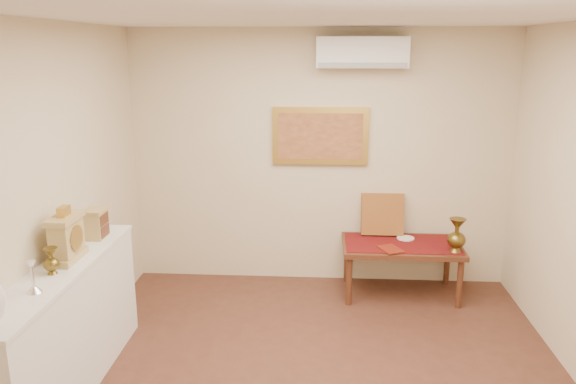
# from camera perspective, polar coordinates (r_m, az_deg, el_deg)

# --- Properties ---
(ceiling) EXTENTS (4.50, 4.50, 0.00)m
(ceiling) POSITION_cam_1_polar(r_m,az_deg,el_deg) (3.61, 3.25, 17.65)
(ceiling) COLOR silver
(ceiling) RESTS_ON ground
(wall_back) EXTENTS (4.00, 0.02, 2.70)m
(wall_back) POSITION_cam_1_polar(r_m,az_deg,el_deg) (5.96, 3.26, 3.36)
(wall_back) COLOR beige
(wall_back) RESTS_ON ground
(wall_left) EXTENTS (0.02, 4.50, 2.70)m
(wall_left) POSITION_cam_1_polar(r_m,az_deg,el_deg) (4.29, -24.82, -2.42)
(wall_left) COLOR beige
(wall_left) RESTS_ON ground
(candlestick) EXTENTS (0.10, 0.10, 0.21)m
(candlestick) POSITION_cam_1_polar(r_m,az_deg,el_deg) (3.95, -24.51, -7.85)
(candlestick) COLOR silver
(candlestick) RESTS_ON display_ledge
(brass_urn_small) EXTENTS (0.11, 0.11, 0.24)m
(brass_urn_small) POSITION_cam_1_polar(r_m,az_deg,el_deg) (4.21, -22.95, -6.12)
(brass_urn_small) COLOR brown
(brass_urn_small) RESTS_ON display_ledge
(table_cloth) EXTENTS (1.14, 0.59, 0.01)m
(table_cloth) POSITION_cam_1_polar(r_m,az_deg,el_deg) (5.87, 11.47, -5.15)
(table_cloth) COLOR maroon
(table_cloth) RESTS_ON low_table
(brass_urn_tall) EXTENTS (0.18, 0.18, 0.41)m
(brass_urn_tall) POSITION_cam_1_polar(r_m,az_deg,el_deg) (5.71, 16.78, -3.86)
(brass_urn_tall) COLOR brown
(brass_urn_tall) RESTS_ON table_cloth
(plate) EXTENTS (0.18, 0.18, 0.01)m
(plate) POSITION_cam_1_polar(r_m,az_deg,el_deg) (6.01, 11.86, -4.61)
(plate) COLOR white
(plate) RESTS_ON table_cloth
(menu) EXTENTS (0.27, 0.30, 0.01)m
(menu) POSITION_cam_1_polar(r_m,az_deg,el_deg) (5.67, 10.38, -5.72)
(menu) COLOR maroon
(menu) RESTS_ON table_cloth
(cushion) EXTENTS (0.44, 0.19, 0.45)m
(cushion) POSITION_cam_1_polar(r_m,az_deg,el_deg) (6.05, 9.56, -2.23)
(cushion) COLOR maroon
(cushion) RESTS_ON table_cloth
(display_ledge) EXTENTS (0.37, 2.02, 0.98)m
(display_ledge) POSITION_cam_1_polar(r_m,az_deg,el_deg) (4.52, -21.65, -12.97)
(display_ledge) COLOR silver
(display_ledge) RESTS_ON floor
(mantel_clock) EXTENTS (0.17, 0.36, 0.41)m
(mantel_clock) POSITION_cam_1_polar(r_m,az_deg,el_deg) (4.41, -21.56, -4.33)
(mantel_clock) COLOR tan
(mantel_clock) RESTS_ON display_ledge
(wooden_chest) EXTENTS (0.16, 0.21, 0.24)m
(wooden_chest) POSITION_cam_1_polar(r_m,az_deg,el_deg) (4.86, -18.96, -3.02)
(wooden_chest) COLOR tan
(wooden_chest) RESTS_ON display_ledge
(low_table) EXTENTS (1.20, 0.70, 0.55)m
(low_table) POSITION_cam_1_polar(r_m,az_deg,el_deg) (5.90, 11.44, -5.78)
(low_table) COLOR #542A19
(low_table) RESTS_ON floor
(painting) EXTENTS (1.00, 0.06, 0.60)m
(painting) POSITION_cam_1_polar(r_m,az_deg,el_deg) (5.89, 3.30, 5.70)
(painting) COLOR gold
(painting) RESTS_ON wall_back
(ac_unit) EXTENTS (0.90, 0.25, 0.30)m
(ac_unit) POSITION_cam_1_polar(r_m,az_deg,el_deg) (5.73, 7.54, 13.87)
(ac_unit) COLOR white
(ac_unit) RESTS_ON wall_back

